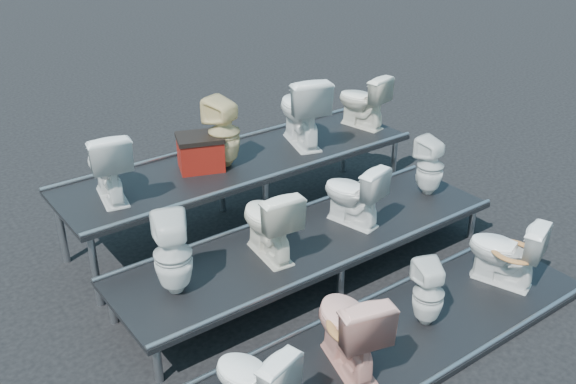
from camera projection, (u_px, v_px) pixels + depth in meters
ground at (310, 275)px, 6.76m from camera, size 80.00×80.00×0.00m
tier_front at (399, 338)px, 5.82m from camera, size 4.20×1.20×0.06m
tier_mid at (311, 257)px, 6.66m from camera, size 4.20×1.20×0.46m
tier_back at (243, 194)px, 7.50m from camera, size 4.20×1.20×0.86m
toilet_0 at (253, 380)px, 4.81m from camera, size 0.56×0.76×0.69m
toilet_1 at (349, 326)px, 5.29m from camera, size 0.65×0.89×0.81m
toilet_2 at (428, 293)px, 5.84m from camera, size 0.38×0.38×0.64m
toilet_3 at (505, 251)px, 6.39m from camera, size 0.63×0.81×0.73m
toilet_4 at (173, 255)px, 5.57m from camera, size 0.44×0.44×0.76m
toilet_5 at (269, 221)px, 6.11m from camera, size 0.50×0.77×0.74m
toilet_6 at (353, 193)px, 6.69m from camera, size 0.53×0.75×0.69m
toilet_7 at (430, 166)px, 7.31m from camera, size 0.33×0.33×0.68m
toilet_8 at (107, 164)px, 6.32m from camera, size 0.54×0.78×0.74m
toilet_9 at (224, 132)px, 7.02m from camera, size 0.44×0.45×0.78m
toilet_10 at (302, 109)px, 7.56m from camera, size 0.70×0.94×0.86m
toilet_11 at (362, 100)px, 8.11m from camera, size 0.52×0.74×0.69m
red_crate at (201, 154)px, 7.04m from camera, size 0.57×0.52×0.34m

